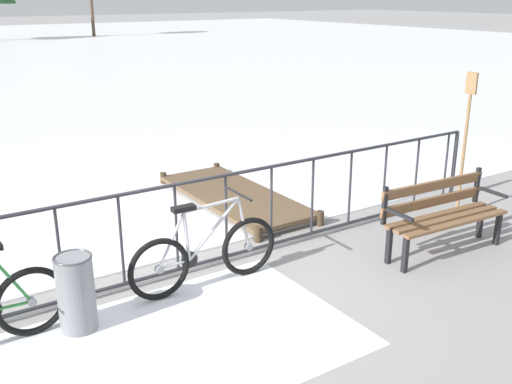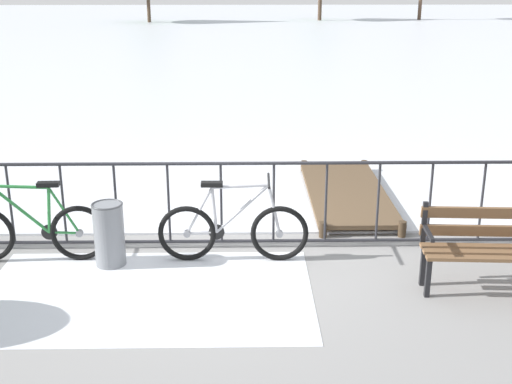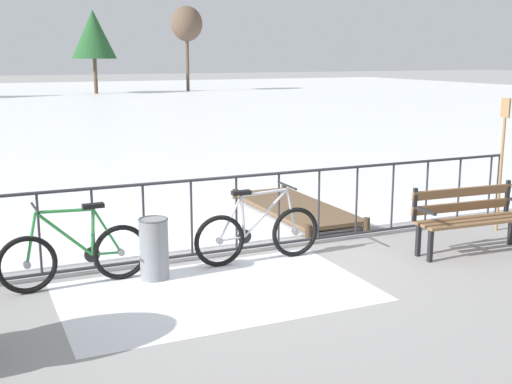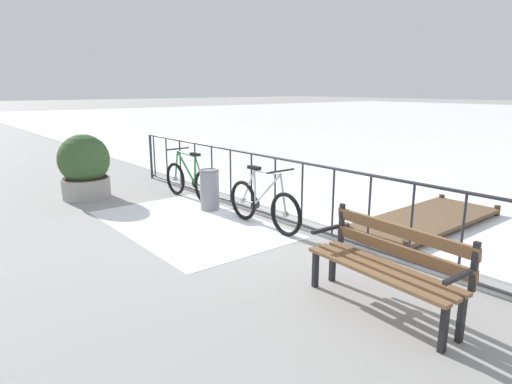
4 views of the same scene
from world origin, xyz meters
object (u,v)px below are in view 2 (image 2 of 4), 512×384
(bicycle_near_railing, at_px, (233,230))
(bicycle_second, at_px, (33,231))
(trash_bin, at_px, (109,234))
(park_bench, at_px, (500,243))

(bicycle_near_railing, distance_m, bicycle_second, 2.27)
(bicycle_second, xyz_separation_m, trash_bin, (0.88, -0.11, 0.00))
(bicycle_near_railing, distance_m, park_bench, 2.86)
(bicycle_second, relative_size, park_bench, 1.05)
(trash_bin, bearing_deg, bicycle_second, 172.87)
(bicycle_second, height_order, park_bench, bicycle_second)
(bicycle_near_railing, relative_size, park_bench, 1.05)
(park_bench, bearing_deg, bicycle_second, 171.40)
(bicycle_near_railing, distance_m, trash_bin, 1.38)
(park_bench, relative_size, trash_bin, 2.22)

